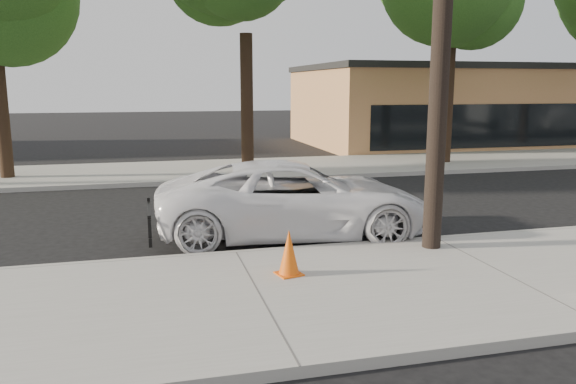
% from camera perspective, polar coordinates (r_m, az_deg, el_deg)
% --- Properties ---
extents(ground, '(120.00, 120.00, 0.00)m').
position_cam_1_polar(ground, '(12.36, -6.84, -3.95)').
color(ground, black).
rests_on(ground, ground).
extents(near_sidewalk, '(90.00, 4.40, 0.15)m').
position_cam_1_polar(near_sidewalk, '(8.29, -2.90, -10.80)').
color(near_sidewalk, gray).
rests_on(near_sidewalk, ground).
extents(far_sidewalk, '(90.00, 5.00, 0.15)m').
position_cam_1_polar(far_sidewalk, '(20.65, -9.92, 2.09)').
color(far_sidewalk, gray).
rests_on(far_sidewalk, ground).
extents(curb_near, '(90.00, 0.12, 0.16)m').
position_cam_1_polar(curb_near, '(10.34, -5.32, -6.42)').
color(curb_near, '#9E9B93').
rests_on(curb_near, ground).
extents(building_main, '(18.00, 10.00, 4.00)m').
position_cam_1_polar(building_main, '(32.92, 18.09, 8.25)').
color(building_main, '#B8764C').
rests_on(building_main, ground).
extents(police_cruiser, '(5.96, 3.26, 1.58)m').
position_cam_1_polar(police_cruiser, '(11.73, 0.74, -0.70)').
color(police_cruiser, white).
rests_on(police_cruiser, ground).
extents(traffic_cone, '(0.46, 0.46, 0.74)m').
position_cam_1_polar(traffic_cone, '(8.95, 0.10, -6.22)').
color(traffic_cone, '#E3570B').
rests_on(traffic_cone, near_sidewalk).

